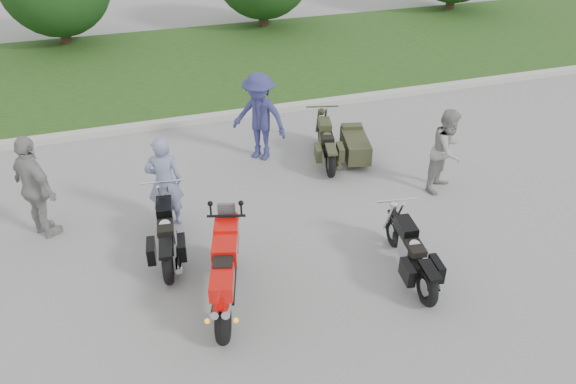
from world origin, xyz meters
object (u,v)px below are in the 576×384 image
object	(u,v)px
cruiser_sidecar	(343,145)
person_grey	(447,150)
sportbike_red	(225,272)
cruiser_left	(167,235)
cruiser_right	(412,255)
person_back	(35,188)
person_stripe	(164,182)
person_denim	(259,117)

from	to	relation	value
cruiser_sidecar	person_grey	size ratio (longest dim) A/B	1.22
sportbike_red	cruiser_left	xyz separation A→B (m)	(-0.66, 1.45, -0.19)
cruiser_right	cruiser_sidecar	size ratio (longest dim) A/B	1.00
person_grey	person_back	distance (m)	7.55
person_stripe	person_back	bearing A→B (deg)	-1.00
cruiser_left	person_denim	world-z (taller)	person_denim
cruiser_sidecar	person_denim	world-z (taller)	person_denim
cruiser_right	person_back	world-z (taller)	person_back
sportbike_red	person_denim	world-z (taller)	person_denim
person_denim	person_back	bearing A→B (deg)	-116.09
sportbike_red	cruiser_right	xyz separation A→B (m)	(2.93, -0.29, -0.20)
sportbike_red	cruiser_sidecar	world-z (taller)	sportbike_red
person_stripe	person_denim	bearing A→B (deg)	-131.39
cruiser_sidecar	sportbike_red	bearing A→B (deg)	-119.69
sportbike_red	person_grey	size ratio (longest dim) A/B	1.27
cruiser_left	cruiser_right	distance (m)	3.99
sportbike_red	person_back	xyz separation A→B (m)	(-2.63, 2.77, 0.34)
cruiser_right	person_stripe	bearing A→B (deg)	149.88
sportbike_red	person_grey	bearing A→B (deg)	38.05
person_stripe	person_denim	distance (m)	2.98
sportbike_red	cruiser_left	world-z (taller)	sportbike_red
cruiser_sidecar	person_back	bearing A→B (deg)	-158.28
person_denim	person_grey	bearing A→B (deg)	6.87
cruiser_left	person_grey	xyz separation A→B (m)	(5.53, 0.49, 0.43)
cruiser_left	person_denim	xyz separation A→B (m)	(2.42, 2.88, 0.55)
sportbike_red	person_grey	world-z (taller)	person_grey
person_grey	person_denim	bearing A→B (deg)	108.11
cruiser_left	person_grey	size ratio (longest dim) A/B	1.26
person_stripe	cruiser_right	bearing A→B (deg)	150.53
person_back	cruiser_sidecar	bearing A→B (deg)	-116.62
person_denim	person_stripe	bearing A→B (deg)	-95.60
cruiser_sidecar	person_grey	bearing A→B (deg)	-35.24
sportbike_red	cruiser_sidecar	xyz separation A→B (m)	(3.43, 3.61, -0.23)
sportbike_red	person_back	world-z (taller)	person_back
cruiser_left	cruiser_sidecar	world-z (taller)	cruiser_left
cruiser_sidecar	cruiser_left	bearing A→B (deg)	-138.31
cruiser_left	person_back	xyz separation A→B (m)	(-1.97, 1.32, 0.53)
cruiser_right	person_stripe	xyz separation A→B (m)	(-3.45, 2.70, 0.46)
cruiser_sidecar	person_denim	distance (m)	1.91
cruiser_right	person_back	bearing A→B (deg)	159.14
cruiser_sidecar	person_grey	world-z (taller)	person_grey
cruiser_left	person_grey	world-z (taller)	person_grey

